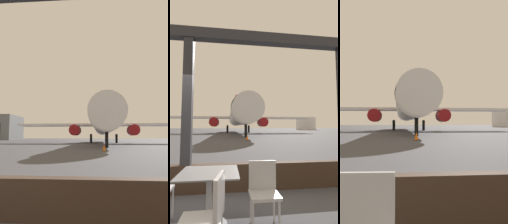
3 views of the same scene
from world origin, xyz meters
The scene contains 3 objects.
ground_plane centered at (0.00, 40.00, 0.00)m, with size 220.00×220.00×0.00m, color #424247.
airplane centered at (3.22, 33.47, 3.62)m, with size 31.25×35.82×10.60m.
traffic_cone centered at (2.83, 13.95, 0.26)m, with size 0.36×0.36×0.56m.
Camera 1 is at (2.49, -2.93, 1.15)m, focal length 32.89 mm.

